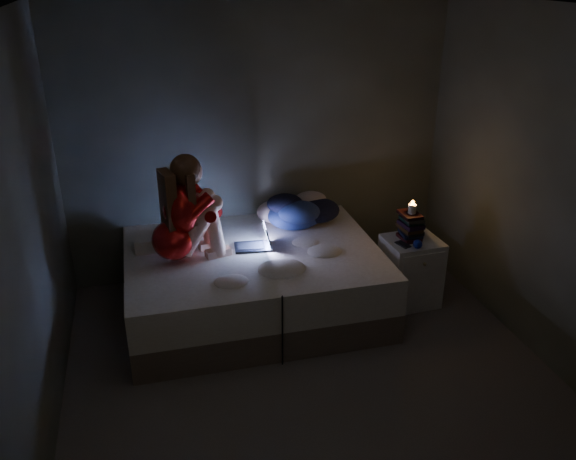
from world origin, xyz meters
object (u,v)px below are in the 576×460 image
object	(u,v)px
bed	(254,281)
woman	(172,210)
candle	(412,210)
phone	(402,244)
laptop	(252,236)
nightstand	(410,271)

from	to	relation	value
bed	woman	world-z (taller)	woman
bed	candle	distance (m)	1.51
phone	laptop	bearing A→B (deg)	151.38
candle	phone	bearing A→B (deg)	-139.13
candle	phone	distance (m)	0.31
bed	nightstand	size ratio (longest dim) A/B	3.44
bed	candle	world-z (taller)	candle
laptop	nightstand	distance (m)	1.46
bed	candle	size ratio (longest dim) A/B	26.81
woman	laptop	bearing A→B (deg)	-6.69
woman	candle	distance (m)	2.03
nightstand	candle	distance (m)	0.59
nightstand	candle	bearing A→B (deg)	120.79
phone	candle	bearing A→B (deg)	27.11
nightstand	phone	bearing A→B (deg)	-156.74
laptop	phone	size ratio (longest dim) A/B	2.25
laptop	phone	bearing A→B (deg)	-9.01
nightstand	bed	bearing A→B (deg)	168.74
woman	phone	bearing A→B (deg)	-20.85
woman	nightstand	distance (m)	2.18
laptop	candle	xyz separation A→B (m)	(1.36, -0.23, 0.20)
laptop	bed	bearing A→B (deg)	-91.09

